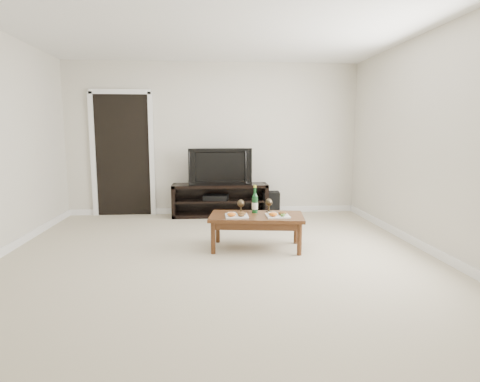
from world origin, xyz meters
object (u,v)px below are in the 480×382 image
media_console (220,200)px  coffee_table (256,232)px  subwoofer (271,204)px  television (220,166)px

media_console → coffee_table: bearing=-79.0°
coffee_table → media_console: bearing=101.0°
subwoofer → television: bearing=-179.0°
television → coffee_table: 2.12m
coffee_table → television: bearing=101.0°
subwoofer → coffee_table: bearing=-100.9°
television → subwoofer: television is taller
subwoofer → coffee_table: 2.01m
media_console → television: (0.00, 0.00, 0.58)m
media_console → subwoofer: (0.87, -0.03, -0.07)m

